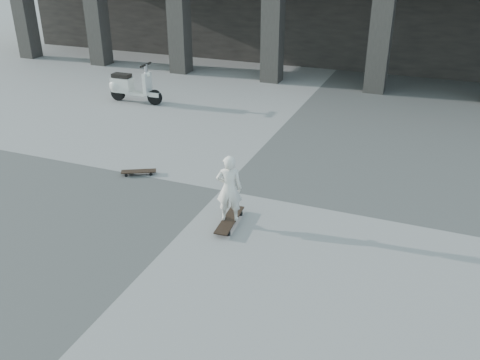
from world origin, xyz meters
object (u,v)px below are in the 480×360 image
at_px(child, 229,188).
at_px(scooter, 127,86).
at_px(longboard, 230,220).
at_px(skateboard_spare, 139,172).

xyz_separation_m(child, scooter, (-5.81, 5.70, -0.23)).
distance_m(longboard, skateboard_spare, 2.88).
bearing_deg(longboard, skateboard_spare, 60.53).
xyz_separation_m(skateboard_spare, child, (2.62, -1.20, 0.64)).
height_order(child, scooter, child).
xyz_separation_m(skateboard_spare, scooter, (-3.19, 4.50, 0.42)).
relative_size(child, scooter, 0.69).
bearing_deg(skateboard_spare, scooter, 97.47).
relative_size(longboard, child, 0.87).
relative_size(skateboard_spare, scooter, 0.42).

